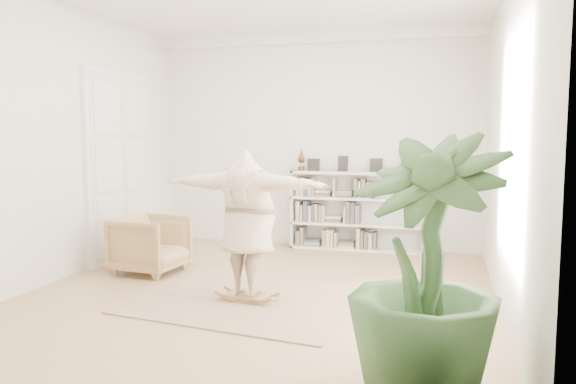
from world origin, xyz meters
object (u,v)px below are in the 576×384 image
object	(u,v)px
person	(248,220)
houseplant	(425,271)
armchair	(150,244)
rocker_board	(248,296)
bookshelf	(357,212)

from	to	relation	value
person	houseplant	world-z (taller)	houseplant
person	houseplant	bearing A→B (deg)	143.43
armchair	person	bearing A→B (deg)	-112.19
houseplant	armchair	bearing A→B (deg)	142.67
person	armchair	bearing A→B (deg)	-20.51
person	houseplant	distance (m)	2.81
houseplant	rocker_board	bearing A→B (deg)	136.00
person	houseplant	size ratio (longest dim) A/B	1.05
rocker_board	person	distance (m)	0.88
bookshelf	rocker_board	distance (m)	3.37
bookshelf	person	xyz separation A→B (m)	(-0.76, -3.24, 0.32)
armchair	person	size ratio (longest dim) A/B	0.43
person	rocker_board	bearing A→B (deg)	-172.56
bookshelf	armchair	size ratio (longest dim) A/B	2.51
bookshelf	person	size ratio (longest dim) A/B	1.09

